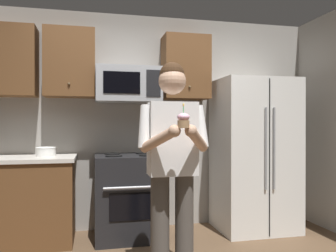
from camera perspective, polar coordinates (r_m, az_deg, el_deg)
wall_back at (r=4.20m, az=-5.08°, el=0.77°), size 4.40×0.10×2.60m
oven_range at (r=3.88m, az=-6.54°, el=-11.65°), size 0.76×0.70×0.93m
microwave at (r=3.94m, az=-6.73°, el=6.92°), size 0.74×0.41×0.40m
refrigerator at (r=4.21m, az=14.34°, el=-4.69°), size 0.90×0.75×1.80m
cabinet_row_upper at (r=4.01m, az=-15.14°, el=10.12°), size 2.78×0.36×0.76m
counter_left at (r=3.98m, az=-25.90°, el=-11.36°), size 1.44×0.66×0.92m
bowl_large_white at (r=3.88m, az=-19.93°, el=-4.06°), size 0.21×0.21×0.10m
person at (r=2.70m, az=0.78°, el=-5.42°), size 0.60×0.48×1.76m
cupcake at (r=2.37m, az=2.62°, el=0.97°), size 0.09×0.09×0.17m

